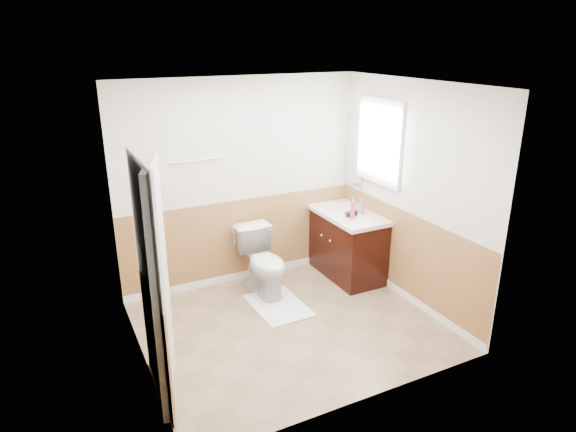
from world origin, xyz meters
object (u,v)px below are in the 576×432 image
toilet (264,262)px  lotion_bottle (353,211)px  soap_dispenser (361,206)px  bath_mat (278,306)px  vanity_cabinet (346,245)px

toilet → lotion_bottle: (1.05, -0.26, 0.57)m
toilet → soap_dispenser: 1.38m
bath_mat → soap_dispenser: (1.27, 0.27, 0.93)m
vanity_cabinet → lotion_bottle: lotion_bottle is taller
vanity_cabinet → soap_dispenser: size_ratio=6.19×
toilet → bath_mat: toilet is taller
bath_mat → vanity_cabinet: 1.27m
lotion_bottle → soap_dispenser: bearing=34.5°
toilet → vanity_cabinet: 1.15m
bath_mat → vanity_cabinet: bearing=18.5°
bath_mat → vanity_cabinet: vanity_cabinet is taller
vanity_cabinet → toilet: bearing=-179.8°
toilet → bath_mat: 0.54m
toilet → lotion_bottle: 1.22m
bath_mat → lotion_bottle: bearing=6.6°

